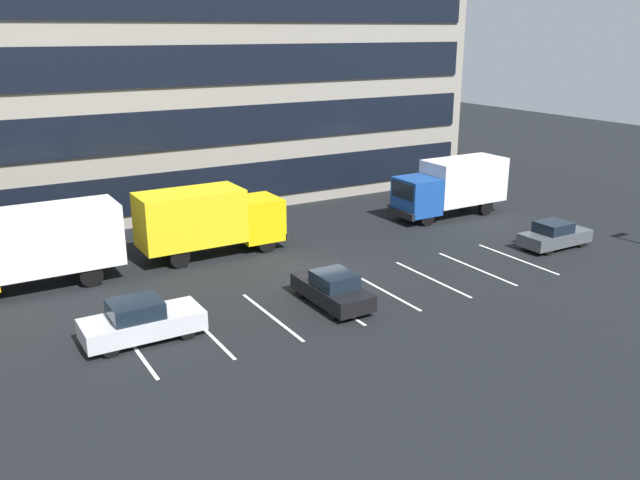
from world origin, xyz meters
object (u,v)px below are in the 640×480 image
(sedan_silver, at_px, (141,321))
(box_truck_yellow_all, at_px, (209,218))
(sedan_black, at_px, (332,289))
(box_truck_blue, at_px, (452,185))
(box_truck_yellow, at_px, (35,244))
(sedan_charcoal, at_px, (554,235))

(sedan_silver, bearing_deg, box_truck_yellow_all, 53.38)
(box_truck_yellow_all, xyz_separation_m, sedan_black, (1.99, -8.80, -1.27))
(box_truck_blue, distance_m, sedan_black, 16.29)
(box_truck_yellow, relative_size, sedan_silver, 1.75)
(box_truck_yellow_all, relative_size, sedan_charcoal, 1.88)
(box_truck_blue, bearing_deg, box_truck_yellow_all, 178.46)
(box_truck_yellow, bearing_deg, sedan_black, -39.43)
(box_truck_yellow_all, bearing_deg, sedan_black, -77.26)
(box_truck_yellow_all, height_order, box_truck_blue, box_truck_yellow_all)
(box_truck_blue, relative_size, sedan_black, 1.81)
(sedan_charcoal, bearing_deg, box_truck_yellow_all, 153.20)
(box_truck_yellow_all, distance_m, sedan_charcoal, 18.31)
(box_truck_blue, bearing_deg, sedan_charcoal, -87.10)
(box_truck_yellow, bearing_deg, sedan_charcoal, -17.85)
(box_truck_blue, xyz_separation_m, sedan_black, (-13.91, -8.38, -1.26))
(box_truck_yellow_all, distance_m, box_truck_yellow, 8.36)
(box_truck_yellow_all, distance_m, box_truck_blue, 15.91)
(box_truck_blue, relative_size, sedan_silver, 1.68)
(box_truck_blue, bearing_deg, sedan_black, -148.95)
(box_truck_yellow_all, bearing_deg, sedan_charcoal, -26.80)
(box_truck_blue, xyz_separation_m, box_truck_yellow, (-24.26, 0.13, 0.08))
(box_truck_blue, distance_m, sedan_silver, 23.15)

